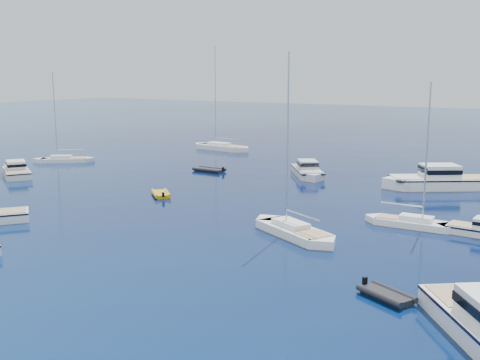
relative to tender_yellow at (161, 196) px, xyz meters
name	(u,v)px	position (x,y,z in m)	size (l,w,h in m)	color
ground	(67,288)	(11.86, -22.80, 0.00)	(400.00, 400.00, 0.00)	navy
motor_cruiser_far_l	(16,176)	(-22.89, -0.17, 0.00)	(2.83, 9.23, 2.42)	silver
motor_cruiser_distant	(436,188)	(23.07, 19.24, 0.00)	(3.89, 12.72, 3.34)	white
motor_cruiser_horizon	(308,176)	(7.81, 18.60, 0.00)	(2.89, 9.45, 2.48)	silver
sailboat_mid_r	(294,235)	(18.11, -5.79, 0.00)	(2.57, 9.89, 14.54)	white
sailboat_mid_l	(64,162)	(-26.45, 10.44, 0.00)	(2.33, 8.96, 13.16)	silver
sailboat_centre	(412,226)	(25.21, 1.67, 0.00)	(2.15, 8.29, 12.18)	white
sailboat_far_l	(221,150)	(-14.99, 33.53, 0.00)	(3.09, 11.90, 17.49)	white
tender_yellow	(161,196)	(0.00, 0.00, 0.00)	(1.97, 3.59, 0.95)	#D29F0C
tender_grey_near	(386,299)	(28.21, -14.45, 0.00)	(1.87, 3.36, 0.95)	black
tender_grey_far	(209,171)	(-4.39, 14.93, 0.00)	(2.29, 4.29, 0.95)	black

